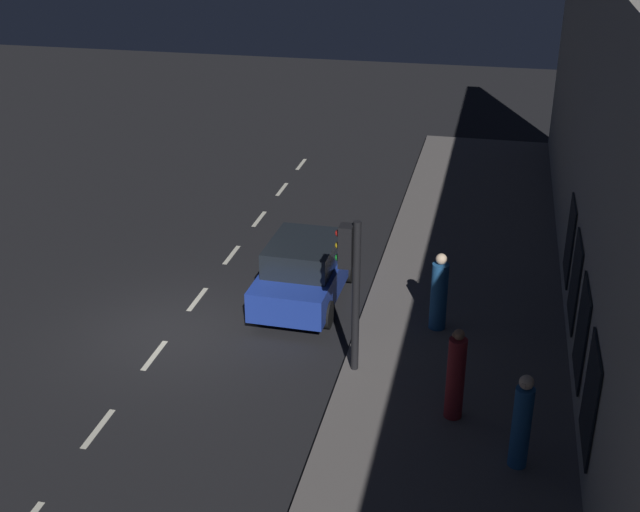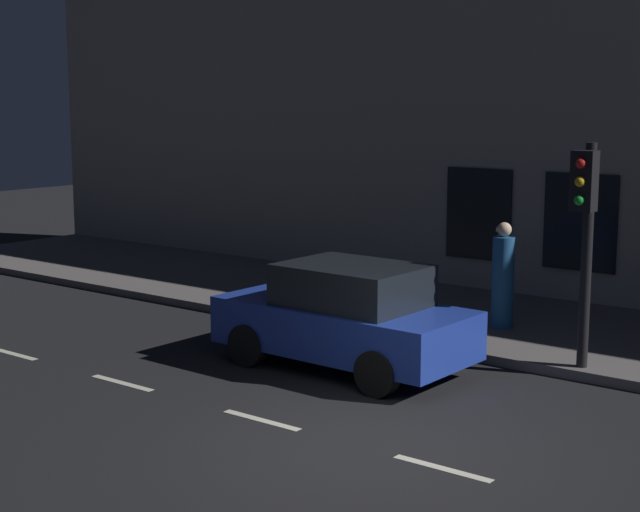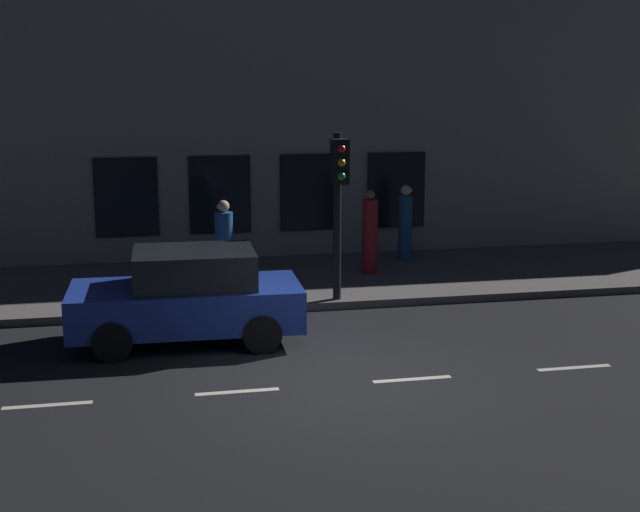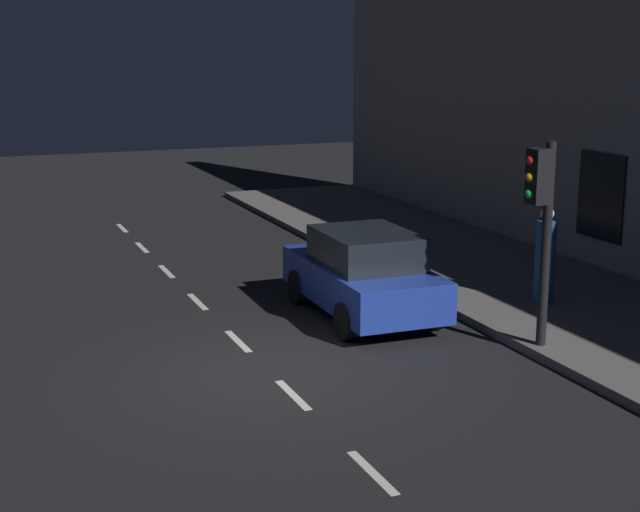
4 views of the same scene
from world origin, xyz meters
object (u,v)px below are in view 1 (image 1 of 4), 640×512
object	(u,v)px
traffic_light	(350,272)
pedestrian_0	(522,423)
parked_car_0	(305,270)
pedestrian_1	(439,294)
pedestrian_2	(456,376)

from	to	relation	value
traffic_light	pedestrian_0	world-z (taller)	traffic_light
parked_car_0	pedestrian_1	bearing A→B (deg)	-14.42
traffic_light	pedestrian_2	size ratio (longest dim) A/B	1.76
traffic_light	parked_car_0	world-z (taller)	traffic_light
parked_car_0	pedestrian_2	world-z (taller)	pedestrian_2
pedestrian_1	parked_car_0	bearing A→B (deg)	137.41
parked_car_0	pedestrian_2	bearing A→B (deg)	-46.13
pedestrian_1	pedestrian_0	bearing A→B (deg)	-95.12
pedestrian_0	pedestrian_2	distance (m)	1.64
pedestrian_0	pedestrian_1	world-z (taller)	pedestrian_1
pedestrian_1	pedestrian_2	bearing A→B (deg)	-106.60
traffic_light	pedestrian_1	bearing A→B (deg)	52.01
traffic_light	parked_car_0	bearing A→B (deg)	118.93
traffic_light	pedestrian_2	world-z (taller)	traffic_light
traffic_light	pedestrian_2	xyz separation A→B (m)	(2.17, -1.19, -1.30)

